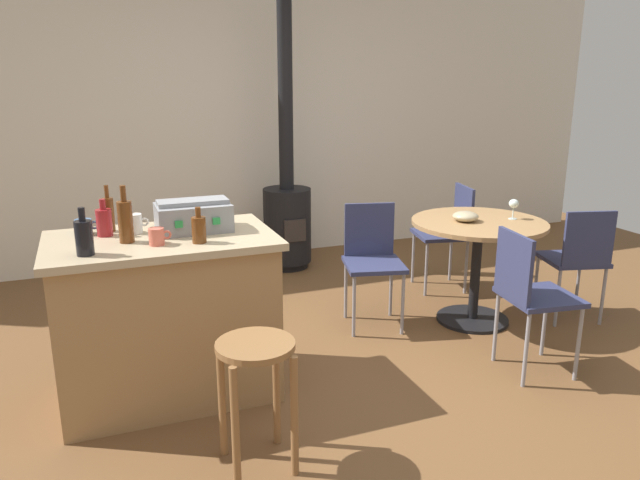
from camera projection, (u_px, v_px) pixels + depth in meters
name	position (u px, v px, depth m)	size (l,w,h in m)	color
ground_plane	(355.00, 375.00, 3.62)	(8.80, 8.80, 0.00)	brown
back_wall	(239.00, 118.00, 5.71)	(8.00, 0.10, 2.70)	silver
kitchen_island	(167.00, 316.00, 3.32)	(1.19, 0.74, 0.91)	#A37A4C
wooden_stool	(256.00, 374.00, 2.68)	(0.35, 0.35, 0.61)	olive
dining_table	(477.00, 245.00, 4.28)	(0.94, 0.94, 0.75)	black
folding_chair_near	(530.00, 290.00, 3.54)	(0.45, 0.45, 0.87)	navy
folding_chair_far	(578.00, 256.00, 4.31)	(0.49, 0.49, 0.85)	navy
folding_chair_left	(449.00, 229.00, 5.00)	(0.47, 0.47, 0.87)	navy
folding_chair_right	(372.00, 255.00, 4.28)	(0.49, 0.49, 0.86)	navy
wood_stove	(287.00, 208.00, 5.53)	(0.44, 0.45, 2.36)	black
toolbox	(193.00, 216.00, 3.31)	(0.40, 0.27, 0.17)	gray
bottle_0	(125.00, 221.00, 3.06)	(0.08, 0.08, 0.30)	#603314
bottle_1	(109.00, 214.00, 3.29)	(0.06, 0.06, 0.26)	#603314
bottle_2	(104.00, 222.00, 3.20)	(0.08, 0.08, 0.20)	maroon
bottle_3	(199.00, 229.00, 3.07)	(0.07, 0.07, 0.19)	#603314
bottle_4	(84.00, 237.00, 2.85)	(0.08, 0.08, 0.23)	black
cup_0	(157.00, 236.00, 3.04)	(0.11, 0.08, 0.09)	#DB6651
cup_1	(84.00, 227.00, 3.25)	(0.13, 0.09, 0.08)	#4C7099
cup_2	(136.00, 224.00, 3.26)	(0.11, 0.07, 0.11)	white
wine_glass	(514.00, 204.00, 4.26)	(0.07, 0.07, 0.14)	silver
serving_bowl	(465.00, 216.00, 4.21)	(0.18, 0.18, 0.07)	tan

